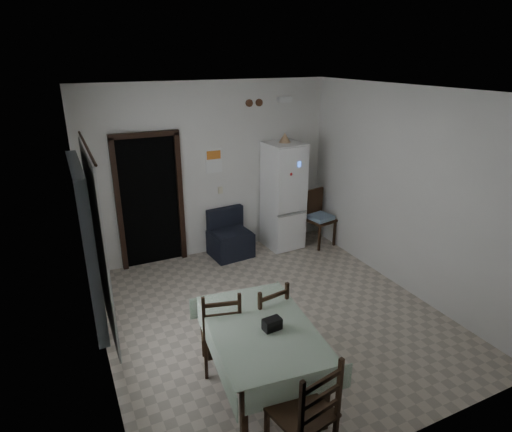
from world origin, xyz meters
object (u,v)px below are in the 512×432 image
object	(u,v)px
corner_chair	(320,219)
fridge	(283,196)
dining_chair_far_right	(264,319)
dining_table	(261,359)
dining_chair_far_left	(220,327)
navy_seat	(230,234)
dining_chair_near_head	(302,410)

from	to	relation	value
corner_chair	fridge	bearing A→B (deg)	144.35
dining_chair_far_right	fridge	bearing A→B (deg)	-131.66
dining_table	corner_chair	bearing A→B (deg)	53.90
corner_chair	dining_chair_far_left	bearing A→B (deg)	-151.95
corner_chair	dining_table	distance (m)	3.79
dining_chair_far_left	dining_chair_far_right	size ratio (longest dim) A/B	1.03
dining_chair_far_right	navy_seat	bearing A→B (deg)	-112.98
fridge	dining_chair_near_head	world-z (taller)	fridge
navy_seat	dining_chair_far_left	world-z (taller)	dining_chair_far_left
dining_table	navy_seat	bearing A→B (deg)	79.59
dining_chair_far_left	dining_chair_near_head	xyz separation A→B (m)	(0.17, -1.41, 0.05)
navy_seat	dining_chair_far_right	distance (m)	2.68
navy_seat	dining_chair_near_head	xyz separation A→B (m)	(-0.98, -3.96, 0.15)
dining_chair_far_left	dining_chair_far_right	distance (m)	0.50
fridge	corner_chair	world-z (taller)	fridge
navy_seat	dining_chair_near_head	distance (m)	4.08
fridge	navy_seat	distance (m)	1.15
navy_seat	dining_chair_far_left	distance (m)	2.80
dining_chair_far_right	dining_chair_near_head	size ratio (longest dim) A/B	0.89
navy_seat	dining_chair_far_right	world-z (taller)	dining_chair_far_right
corner_chair	dining_chair_near_head	distance (m)	4.51
fridge	dining_chair_far_left	xyz separation A→B (m)	(-2.17, -2.55, -0.44)
navy_seat	dining_chair_far_right	bearing A→B (deg)	-108.94
fridge	navy_seat	xyz separation A→B (m)	(-1.02, 0.00, -0.54)
navy_seat	dining_table	distance (m)	3.22
navy_seat	corner_chair	size ratio (longest dim) A/B	0.79
navy_seat	dining_chair_far_left	size ratio (longest dim) A/B	0.79
navy_seat	dining_chair_far_right	xyz separation A→B (m)	(-0.65, -2.60, 0.09)
navy_seat	dining_chair_near_head	bearing A→B (deg)	-108.79
fridge	dining_chair_far_right	world-z (taller)	fridge
corner_chair	dining_chair_far_left	world-z (taller)	corner_chair
navy_seat	dining_chair_far_left	bearing A→B (deg)	-119.21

